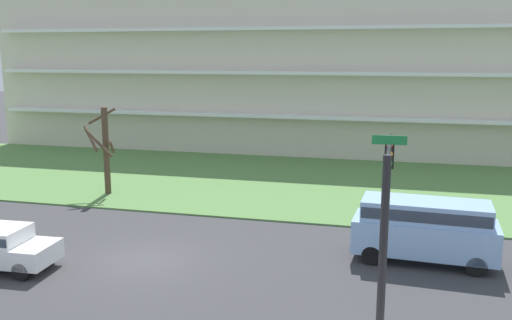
# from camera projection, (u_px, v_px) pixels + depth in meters

# --- Properties ---
(ground) EXTENTS (160.00, 160.00, 0.00)m
(ground) POSITION_uv_depth(u_px,v_px,m) (144.00, 261.00, 20.92)
(ground) COLOR #38383A
(grass_lawn_strip) EXTENTS (80.00, 16.00, 0.08)m
(grass_lawn_strip) POSITION_uv_depth(u_px,v_px,m) (243.00, 179.00, 34.24)
(grass_lawn_strip) COLOR #547F42
(grass_lawn_strip) RESTS_ON ground
(apartment_building) EXTENTS (46.33, 11.66, 12.64)m
(apartment_building) POSITION_uv_depth(u_px,v_px,m) (286.00, 70.00, 45.75)
(apartment_building) COLOR beige
(apartment_building) RESTS_ON ground
(tree_left) EXTENTS (2.04, 2.35, 4.86)m
(tree_left) POSITION_uv_depth(u_px,v_px,m) (105.00, 148.00, 30.14)
(tree_left) COLOR #4C3828
(tree_left) RESTS_ON ground
(van_blue_center_left) EXTENTS (5.31, 2.31, 2.36)m
(van_blue_center_left) POSITION_uv_depth(u_px,v_px,m) (425.00, 226.00, 20.57)
(van_blue_center_left) COLOR #8CB2E0
(van_blue_center_left) RESTS_ON ground
(traffic_signal_mast) EXTENTS (0.90, 5.65, 5.65)m
(traffic_signal_mast) POSITION_uv_depth(u_px,v_px,m) (386.00, 209.00, 13.69)
(traffic_signal_mast) COLOR black
(traffic_signal_mast) RESTS_ON ground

